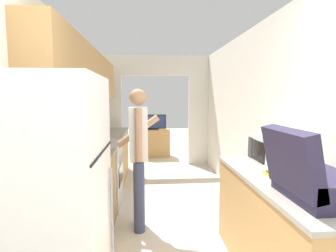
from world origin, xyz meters
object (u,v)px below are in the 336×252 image
Objects in this scene: refrigerator at (46,211)px; range_oven at (99,174)px; person at (139,155)px; suitcase at (310,177)px; tv_cabinet at (153,143)px; television at (153,122)px; microwave at (273,150)px; book_stack at (284,172)px.

refrigerator reaches higher than range_oven.
suitcase is at bearing -145.05° from person.
refrigerator is at bearing -98.89° from tv_cabinet.
television is (0.00, -0.04, 0.56)m from tv_cabinet.
suitcase reaches higher than tv_cabinet.
suitcase is 5.30m from television.
microwave is at bearing -76.24° from television.
suitcase is 1.78× the size of book_stack.
microwave is at bearing -76.37° from tv_cabinet.
microwave is at bearing -35.10° from range_oven.
range_oven reaches higher than book_stack.
suitcase is 0.47m from book_stack.
television reaches higher than range_oven.
book_stack is (1.22, -1.02, 0.06)m from person.
range_oven is 3.16m from tv_cabinet.
book_stack is 4.95m from tv_cabinet.
book_stack is (1.82, -1.77, 0.50)m from range_oven.
range_oven is 0.63× the size of person.
refrigerator is at bearing -98.96° from television.
tv_cabinet is at bearing 81.11° from refrigerator.
person reaches higher than television.
tv_cabinet is (-0.88, 5.27, -0.70)m from suitcase.
tv_cabinet is (-1.07, 4.40, -0.69)m from microwave.
suitcase reaches higher than television.
book_stack is at bearing -78.61° from television.
refrigerator is 5.26m from tv_cabinet.
person is 2.44× the size of television.
person reaches higher than range_oven.
range_oven is (-0.05, 2.13, -0.39)m from refrigerator.
tv_cabinet is at bearing 99.50° from suitcase.
person is 3.03× the size of suitcase.
refrigerator is at bearing -157.55° from microwave.
refrigerator is 1.02× the size of person.
range_oven is 3.40× the size of book_stack.
person is at bearing -93.94° from tv_cabinet.
book_stack is 0.45× the size of television.
range_oven is at bearing 35.52° from person.
person is (0.60, -0.76, 0.43)m from range_oven.
microwave reaches higher than television.
refrigerator is 3.10× the size of suitcase.
range_oven is 2.43m from microwave.
microwave reaches higher than book_stack.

